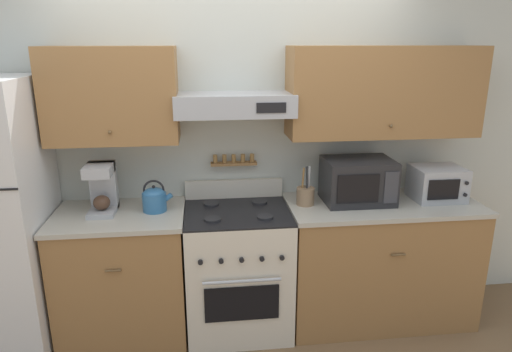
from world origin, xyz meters
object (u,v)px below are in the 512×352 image
tea_kettle (155,199)px  toaster_oven (437,183)px  coffee_maker (102,187)px  microwave (358,181)px  utensil_crock (305,195)px  stove_range (238,269)px

tea_kettle → toaster_oven: size_ratio=0.62×
coffee_maker → toaster_oven: 2.38m
tea_kettle → coffee_maker: coffee_maker is taller
coffee_maker → microwave: size_ratio=0.70×
utensil_crock → toaster_oven: size_ratio=0.79×
microwave → utensil_crock: bearing=-177.4°
utensil_crock → coffee_maker: bearing=178.5°
coffee_maker → utensil_crock: (1.40, -0.04, -0.11)m
utensil_crock → toaster_oven: 0.98m
stove_range → toaster_oven: toaster_oven is taller
coffee_maker → toaster_oven: coffee_maker is taller
toaster_oven → utensil_crock: bearing=179.9°
tea_kettle → coffee_maker: bearing=173.9°
stove_range → utensil_crock: bearing=4.0°
tea_kettle → utensil_crock: 1.05m
coffee_maker → tea_kettle: bearing=-6.1°
microwave → coffee_maker: bearing=179.4°
stove_range → tea_kettle: bearing=176.5°
utensil_crock → toaster_oven: utensil_crock is taller
stove_range → microwave: size_ratio=2.16×
tea_kettle → microwave: (1.44, 0.02, 0.07)m
tea_kettle → toaster_oven: 2.03m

